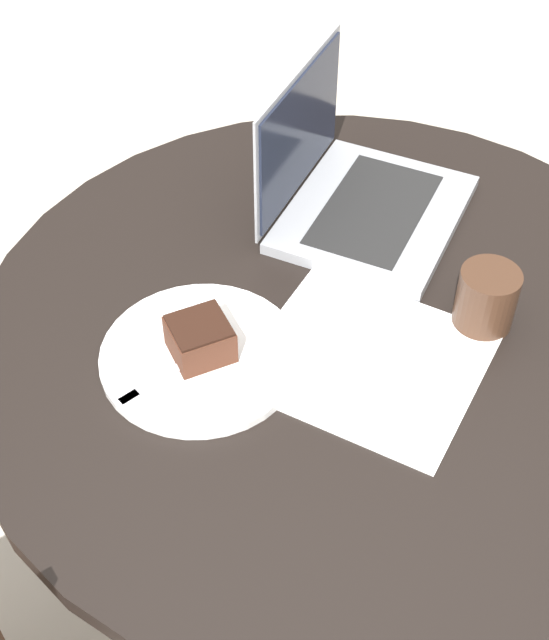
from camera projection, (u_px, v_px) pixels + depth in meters
ground_plane at (324, 588)px, 1.77m from camera, size 12.00×12.00×0.00m
dining_table at (339, 402)px, 1.35m from camera, size 1.03×1.03×0.76m
paper_document at (368, 360)px, 1.18m from camera, size 0.37×0.36×0.00m
plate at (200, 356)px, 1.17m from camera, size 0.27×0.27×0.01m
cake_slice at (200, 338)px, 1.15m from camera, size 0.10×0.10×0.05m
fork at (163, 377)px, 1.14m from camera, size 0.13×0.14×0.00m
coffee_glass at (486, 299)px, 1.19m from camera, size 0.08×0.08×0.09m
laptop at (356, 194)px, 1.37m from camera, size 0.34×0.37×0.23m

